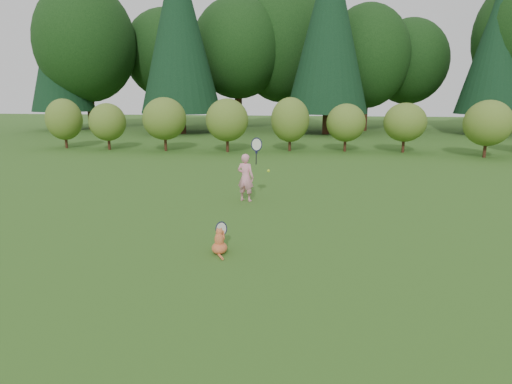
# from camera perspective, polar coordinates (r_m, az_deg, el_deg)

# --- Properties ---
(ground) EXTENTS (100.00, 100.00, 0.00)m
(ground) POSITION_cam_1_polar(r_m,az_deg,el_deg) (9.09, -1.99, -5.39)
(ground) COLOR #1F4E15
(ground) RESTS_ON ground
(shrub_row) EXTENTS (28.00, 3.00, 2.80)m
(shrub_row) POSITION_cam_1_polar(r_m,az_deg,el_deg) (21.59, 4.22, 9.04)
(shrub_row) COLOR olive
(shrub_row) RESTS_ON ground
(woodland_backdrop) EXTENTS (48.00, 10.00, 15.00)m
(woodland_backdrop) POSITION_cam_1_polar(r_m,az_deg,el_deg) (31.87, 5.83, 21.26)
(woodland_backdrop) COLOR black
(woodland_backdrop) RESTS_ON ground
(child) EXTENTS (0.76, 0.46, 1.95)m
(child) POSITION_cam_1_polar(r_m,az_deg,el_deg) (11.56, -1.35, 2.09)
(child) COLOR pink
(child) RESTS_ON ground
(cat) EXTENTS (0.35, 0.66, 0.67)m
(cat) POSITION_cam_1_polar(r_m,az_deg,el_deg) (7.89, -4.90, -6.39)
(cat) COLOR #B65123
(cat) RESTS_ON ground
(tennis_ball) EXTENTS (0.06, 0.06, 0.06)m
(tennis_ball) POSITION_cam_1_polar(r_m,az_deg,el_deg) (9.85, 1.68, 2.84)
(tennis_ball) COLOR #BEE21A
(tennis_ball) RESTS_ON ground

